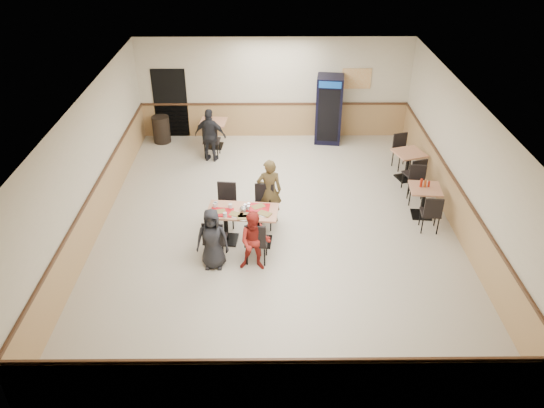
{
  "coord_description": "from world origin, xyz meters",
  "views": [
    {
      "loc": [
        -0.2,
        -10.11,
        6.71
      ],
      "look_at": [
        -0.11,
        -0.5,
        0.85
      ],
      "focal_mm": 35.0,
      "sensor_mm": 36.0,
      "label": 1
    }
  ],
  "objects_px": {
    "pepsi_cooler": "(329,109)",
    "diner_man_opposite": "(269,191)",
    "diner_woman_left": "(212,239)",
    "lone_diner": "(210,135)",
    "diner_woman_right": "(255,242)",
    "main_table": "(243,221)",
    "side_table_far": "(408,161)",
    "side_table_near": "(424,197)",
    "back_table": "(214,130)",
    "trash_bin": "(161,129)"
  },
  "relations": [
    {
      "from": "diner_woman_right",
      "to": "pepsi_cooler",
      "type": "relative_size",
      "value": 0.66
    },
    {
      "from": "diner_woman_left",
      "to": "side_table_near",
      "type": "bearing_deg",
      "value": 22.6
    },
    {
      "from": "pepsi_cooler",
      "to": "side_table_near",
      "type": "bearing_deg",
      "value": -59.22
    },
    {
      "from": "diner_man_opposite",
      "to": "pepsi_cooler",
      "type": "xyz_separation_m",
      "value": [
        1.77,
        4.4,
        0.22
      ]
    },
    {
      "from": "side_table_near",
      "to": "side_table_far",
      "type": "distance_m",
      "value": 1.81
    },
    {
      "from": "main_table",
      "to": "lone_diner",
      "type": "bearing_deg",
      "value": 110.59
    },
    {
      "from": "diner_woman_left",
      "to": "back_table",
      "type": "xyz_separation_m",
      "value": [
        -0.47,
        5.7,
        -0.13
      ]
    },
    {
      "from": "back_table",
      "to": "trash_bin",
      "type": "height_order",
      "value": "trash_bin"
    },
    {
      "from": "diner_man_opposite",
      "to": "lone_diner",
      "type": "bearing_deg",
      "value": -65.95
    },
    {
      "from": "diner_woman_left",
      "to": "lone_diner",
      "type": "bearing_deg",
      "value": 96.57
    },
    {
      "from": "diner_woman_right",
      "to": "side_table_near",
      "type": "bearing_deg",
      "value": 32.04
    },
    {
      "from": "diner_woman_right",
      "to": "pepsi_cooler",
      "type": "distance_m",
      "value": 6.53
    },
    {
      "from": "diner_woman_left",
      "to": "diner_woman_right",
      "type": "bearing_deg",
      "value": -4.92
    },
    {
      "from": "main_table",
      "to": "side_table_near",
      "type": "xyz_separation_m",
      "value": [
        4.13,
        1.02,
        -0.03
      ]
    },
    {
      "from": "diner_woman_right",
      "to": "pepsi_cooler",
      "type": "bearing_deg",
      "value": 76.75
    },
    {
      "from": "side_table_far",
      "to": "pepsi_cooler",
      "type": "height_order",
      "value": "pepsi_cooler"
    },
    {
      "from": "diner_man_opposite",
      "to": "pepsi_cooler",
      "type": "distance_m",
      "value": 4.75
    },
    {
      "from": "diner_man_opposite",
      "to": "lone_diner",
      "type": "relative_size",
      "value": 1.03
    },
    {
      "from": "pepsi_cooler",
      "to": "diner_man_opposite",
      "type": "bearing_deg",
      "value": -104.14
    },
    {
      "from": "side_table_far",
      "to": "main_table",
      "type": "bearing_deg",
      "value": -145.89
    },
    {
      "from": "diner_woman_left",
      "to": "diner_man_opposite",
      "type": "bearing_deg",
      "value": 57.19
    },
    {
      "from": "side_table_near",
      "to": "pepsi_cooler",
      "type": "relative_size",
      "value": 0.38
    },
    {
      "from": "diner_man_opposite",
      "to": "back_table",
      "type": "bearing_deg",
      "value": -71.45
    },
    {
      "from": "lone_diner",
      "to": "back_table",
      "type": "bearing_deg",
      "value": -76.45
    },
    {
      "from": "side_table_near",
      "to": "trash_bin",
      "type": "bearing_deg",
      "value": 148.25
    },
    {
      "from": "lone_diner",
      "to": "side_table_near",
      "type": "xyz_separation_m",
      "value": [
        5.17,
        -2.94,
        -0.26
      ]
    },
    {
      "from": "side_table_near",
      "to": "side_table_far",
      "type": "height_order",
      "value": "side_table_far"
    },
    {
      "from": "diner_man_opposite",
      "to": "diner_woman_right",
      "type": "bearing_deg",
      "value": 77.47
    },
    {
      "from": "diner_man_opposite",
      "to": "back_table",
      "type": "relative_size",
      "value": 1.94
    },
    {
      "from": "diner_woman_left",
      "to": "diner_man_opposite",
      "type": "distance_m",
      "value": 2.04
    },
    {
      "from": "back_table",
      "to": "diner_man_opposite",
      "type": "bearing_deg",
      "value": -68.16
    },
    {
      "from": "back_table",
      "to": "pepsi_cooler",
      "type": "distance_m",
      "value": 3.43
    },
    {
      "from": "side_table_near",
      "to": "lone_diner",
      "type": "bearing_deg",
      "value": 150.41
    },
    {
      "from": "diner_woman_left",
      "to": "diner_woman_right",
      "type": "distance_m",
      "value": 0.85
    },
    {
      "from": "diner_woman_left",
      "to": "back_table",
      "type": "relative_size",
      "value": 1.66
    },
    {
      "from": "side_table_near",
      "to": "back_table",
      "type": "xyz_separation_m",
      "value": [
        -5.17,
        3.84,
        0.03
      ]
    },
    {
      "from": "diner_woman_right",
      "to": "main_table",
      "type": "bearing_deg",
      "value": 111.7
    },
    {
      "from": "trash_bin",
      "to": "diner_woman_right",
      "type": "bearing_deg",
      "value": -64.62
    },
    {
      "from": "trash_bin",
      "to": "main_table",
      "type": "bearing_deg",
      "value": -63.14
    },
    {
      "from": "diner_man_opposite",
      "to": "pepsi_cooler",
      "type": "bearing_deg",
      "value": -115.22
    },
    {
      "from": "side_table_near",
      "to": "trash_bin",
      "type": "xyz_separation_m",
      "value": [
        -6.77,
        4.19,
        -0.1
      ]
    },
    {
      "from": "main_table",
      "to": "pepsi_cooler",
      "type": "distance_m",
      "value": 5.77
    },
    {
      "from": "diner_woman_left",
      "to": "diner_woman_right",
      "type": "height_order",
      "value": "diner_woman_left"
    },
    {
      "from": "back_table",
      "to": "diner_woman_left",
      "type": "bearing_deg",
      "value": -85.27
    },
    {
      "from": "side_table_far",
      "to": "diner_woman_right",
      "type": "bearing_deg",
      "value": -136.01
    },
    {
      "from": "side_table_far",
      "to": "pepsi_cooler",
      "type": "bearing_deg",
      "value": 127.23
    },
    {
      "from": "diner_woman_right",
      "to": "back_table",
      "type": "bearing_deg",
      "value": 108.0
    },
    {
      "from": "diner_man_opposite",
      "to": "back_table",
      "type": "height_order",
      "value": "diner_man_opposite"
    },
    {
      "from": "back_table",
      "to": "side_table_near",
      "type": "bearing_deg",
      "value": -36.58
    },
    {
      "from": "main_table",
      "to": "diner_man_opposite",
      "type": "xyz_separation_m",
      "value": [
        0.57,
        0.85,
        0.25
      ]
    }
  ]
}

